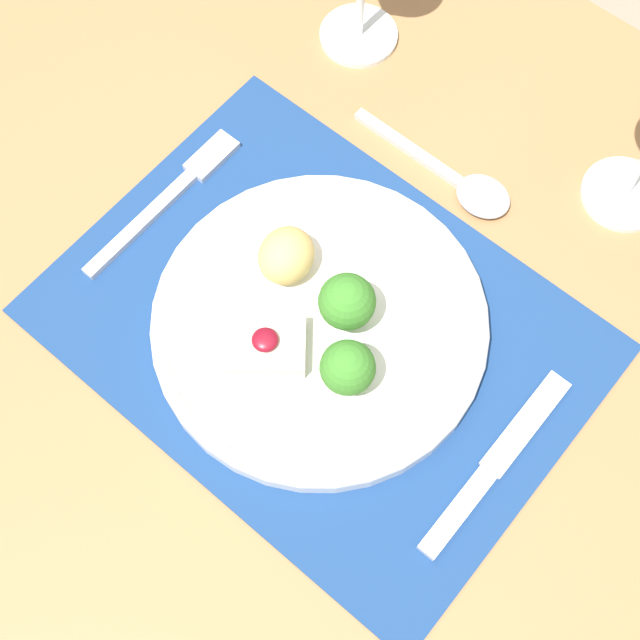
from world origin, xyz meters
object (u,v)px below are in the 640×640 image
knife (486,475)px  spoon (467,186)px  dinner_plate (319,322)px  fork (173,193)px

knife → spoon: (-0.17, 0.20, 0.00)m
dinner_plate → knife: (0.18, -0.01, -0.01)m
fork → knife: 0.37m
knife → spoon: spoon is taller
knife → spoon: size_ratio=1.08×
dinner_plate → spoon: 0.19m
fork → spoon: size_ratio=1.08×
spoon → knife: bearing=-53.7°
dinner_plate → spoon: dinner_plate is taller
fork → spoon: bearing=39.6°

